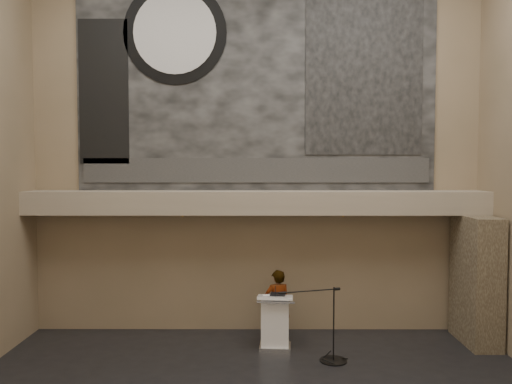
{
  "coord_description": "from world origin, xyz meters",
  "views": [
    {
      "loc": [
        0.03,
        -7.26,
        3.75
      ],
      "look_at": [
        0.0,
        3.2,
        3.2
      ],
      "focal_mm": 35.0,
      "sensor_mm": 36.0,
      "label": 1
    }
  ],
  "objects": [
    {
      "name": "wall_back",
      "position": [
        0.0,
        4.0,
        4.25
      ],
      "size": [
        10.0,
        0.02,
        8.5
      ],
      "primitive_type": "cube",
      "color": "#7A684D",
      "rests_on": "floor"
    },
    {
      "name": "wall_front",
      "position": [
        0.0,
        -4.0,
        4.25
      ],
      "size": [
        10.0,
        0.02,
        8.5
      ],
      "primitive_type": "cube",
      "color": "#7A684D",
      "rests_on": "floor"
    },
    {
      "name": "soffit",
      "position": [
        0.0,
        3.6,
        2.95
      ],
      "size": [
        10.0,
        0.8,
        0.5
      ],
      "primitive_type": "cube",
      "color": "gray",
      "rests_on": "wall_back"
    },
    {
      "name": "sprinkler_left",
      "position": [
        -1.6,
        3.55,
        2.67
      ],
      "size": [
        0.04,
        0.04,
        0.06
      ],
      "primitive_type": "cylinder",
      "color": "#B2893D",
      "rests_on": "soffit"
    },
    {
      "name": "sprinkler_right",
      "position": [
        1.9,
        3.55,
        2.67
      ],
      "size": [
        0.04,
        0.04,
        0.06
      ],
      "primitive_type": "cylinder",
      "color": "#B2893D",
      "rests_on": "soffit"
    },
    {
      "name": "banner",
      "position": [
        0.0,
        3.97,
        5.7
      ],
      "size": [
        8.0,
        0.05,
        5.0
      ],
      "primitive_type": "cube",
      "color": "black",
      "rests_on": "wall_back"
    },
    {
      "name": "banner_text_strip",
      "position": [
        0.0,
        3.93,
        3.65
      ],
      "size": [
        7.76,
        0.02,
        0.55
      ],
      "primitive_type": "cube",
      "color": "#2C2C2C",
      "rests_on": "banner"
    },
    {
      "name": "banner_clock_rim",
      "position": [
        -1.8,
        3.93,
        6.7
      ],
      "size": [
        2.3,
        0.02,
        2.3
      ],
      "primitive_type": "cylinder",
      "rotation": [
        1.57,
        0.0,
        0.0
      ],
      "color": "black",
      "rests_on": "banner"
    },
    {
      "name": "banner_clock_face",
      "position": [
        -1.8,
        3.91,
        6.7
      ],
      "size": [
        1.84,
        0.02,
        1.84
      ],
      "primitive_type": "cylinder",
      "rotation": [
        1.57,
        0.0,
        0.0
      ],
      "color": "silver",
      "rests_on": "banner"
    },
    {
      "name": "banner_building_print",
      "position": [
        2.4,
        3.93,
        5.8
      ],
      "size": [
        2.6,
        0.02,
        3.6
      ],
      "primitive_type": "cube",
      "color": "black",
      "rests_on": "banner"
    },
    {
      "name": "banner_brick_print",
      "position": [
        -3.4,
        3.93,
        5.4
      ],
      "size": [
        1.1,
        0.02,
        3.2
      ],
      "primitive_type": "cube",
      "color": "black",
      "rests_on": "banner"
    },
    {
      "name": "stone_pier",
      "position": [
        4.65,
        3.15,
        1.35
      ],
      "size": [
        0.6,
        1.4,
        2.7
      ],
      "primitive_type": "cube",
      "color": "#463B2B",
      "rests_on": "floor"
    },
    {
      "name": "lectern",
      "position": [
        0.39,
        2.78,
        0.55
      ],
      "size": [
        0.75,
        0.56,
        1.13
      ],
      "rotation": [
        0.0,
        0.0,
        -0.07
      ],
      "color": "silver",
      "rests_on": "floor"
    },
    {
      "name": "binder",
      "position": [
        0.45,
        2.81,
        1.12
      ],
      "size": [
        0.34,
        0.29,
        0.04
      ],
      "primitive_type": "cube",
      "rotation": [
        0.0,
        0.0,
        -0.17
      ],
      "color": "black",
      "rests_on": "lectern"
    },
    {
      "name": "papers",
      "position": [
        0.26,
        2.76,
        1.1
      ],
      "size": [
        0.25,
        0.31,
        0.0
      ],
      "primitive_type": "cube",
      "rotation": [
        0.0,
        0.0,
        0.23
      ],
      "color": "white",
      "rests_on": "lectern"
    },
    {
      "name": "speaker_person",
      "position": [
        0.46,
        3.28,
        0.76
      ],
      "size": [
        0.63,
        0.49,
        1.53
      ],
      "primitive_type": "imported",
      "rotation": [
        0.0,
        0.0,
        3.39
      ],
      "color": "white",
      "rests_on": "floor"
    },
    {
      "name": "mic_stand",
      "position": [
        1.46,
        2.12,
        0.2
      ],
      "size": [
        1.32,
        0.57,
        1.44
      ],
      "rotation": [
        0.0,
        0.0,
        0.28
      ],
      "color": "black",
      "rests_on": "floor"
    }
  ]
}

